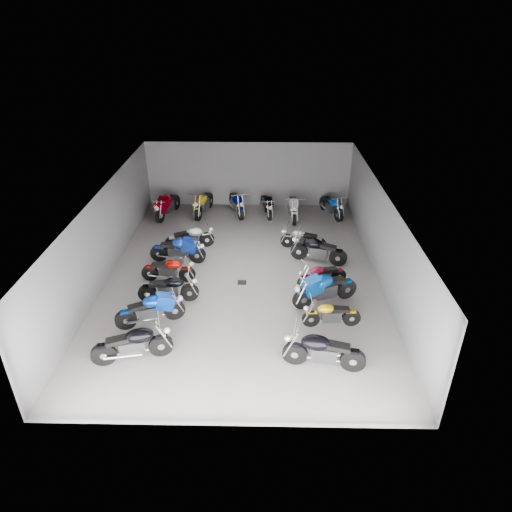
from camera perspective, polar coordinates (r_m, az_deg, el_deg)
The scene contains 24 objects.
ground at distance 17.14m, azimuth -1.68°, elevation -2.46°, with size 14.00×14.00×0.00m, color gray.
wall_back at distance 22.85m, azimuth -0.94°, elevation 10.16°, with size 10.00×0.10×3.20m, color slate.
wall_left at distance 17.35m, azimuth -18.51°, elevation 2.36°, with size 0.10×14.00×3.20m, color slate.
wall_right at distance 16.89m, azimuth 15.45°, elevation 2.11°, with size 0.10×14.00×3.20m, color slate.
ceiling at distance 15.72m, azimuth -1.85°, elevation 7.64°, with size 10.00×14.00×0.04m, color black.
drain_grate at distance 16.71m, azimuth -1.76°, elevation -3.33°, with size 0.32×0.32×0.01m, color black.
motorcycle_left_a at distance 13.49m, azimuth -15.13°, elevation -10.59°, with size 2.24×0.75×1.00m.
motorcycle_left_b at distance 14.76m, azimuth -13.00°, elevation -6.54°, with size 2.11×0.92×0.97m.
motorcycle_left_c at distance 15.75m, azimuth -10.83°, elevation -3.99°, with size 2.07×0.43×0.91m.
motorcycle_left_d at distance 16.88m, azimuth -10.84°, elevation -1.67°, with size 2.00×0.42×0.88m.
motorcycle_left_e at distance 18.05m, azimuth -9.68°, elevation 0.77°, with size 2.22×0.47×0.97m.
motorcycle_left_f at distance 19.04m, azimuth -8.23°, elevation 2.30°, with size 2.01×0.72×0.91m.
motorcycle_right_a at distance 12.93m, azimuth 8.37°, elevation -11.68°, with size 2.30×0.58×1.02m.
motorcycle_right_b at distance 14.53m, azimuth 9.33°, elevation -7.17°, with size 1.85×0.39×0.81m.
motorcycle_right_c at distance 15.47m, azimuth 8.56°, elevation -4.08°, with size 2.26×1.08×1.05m.
motorcycle_right_d at distance 16.43m, azimuth 8.19°, elevation -2.41°, with size 1.83×0.77×0.84m.
motorcycle_right_e at distance 17.94m, azimuth 7.75°, elevation 0.75°, with size 2.18×0.85×0.99m.
motorcycle_right_f at distance 18.93m, azimuth 5.84°, elevation 2.15°, with size 1.87×0.56×0.83m.
motorcycle_back_a at distance 22.26m, azimuth -11.03°, elevation 6.26°, with size 0.78×2.31×1.04m.
motorcycle_back_b at distance 22.23m, azimuth -6.58°, elevation 6.61°, with size 0.69×2.37×1.05m.
motorcycle_back_c at distance 22.15m, azimuth -2.45°, elevation 6.64°, with size 0.84×2.26×1.02m.
motorcycle_back_d at distance 22.09m, azimuth 1.31°, elevation 6.45°, with size 0.60×2.08×0.92m.
motorcycle_back_e at distance 21.70m, azimuth 4.69°, elevation 6.11°, with size 0.46×2.35×1.03m.
motorcycle_back_f at distance 22.20m, azimuth 9.43°, elevation 6.23°, with size 0.91×2.08×0.96m.
Camera 1 is at (0.79, -14.65, 8.87)m, focal length 32.00 mm.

